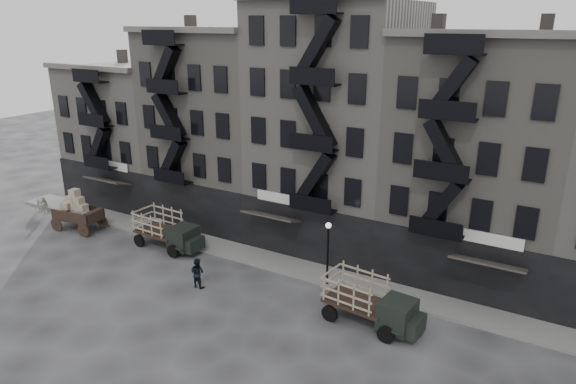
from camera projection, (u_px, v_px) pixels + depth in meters
The scene contains 13 objects.
ground at pixel (264, 292), 31.48m from camera, with size 140.00×140.00×0.00m, color #38383A.
sidewalk at pixel (294, 267), 34.53m from camera, with size 55.00×2.50×0.15m, color slate.
building_west at pixel (139, 132), 47.17m from camera, with size 10.00×11.35×13.20m.
building_midwest at pixel (225, 127), 41.90m from camera, with size 10.00×11.35×16.20m.
building_center at pixel (337, 128), 36.80m from camera, with size 10.00×11.35×18.20m.
building_mideast at pixel (480, 159), 32.33m from camera, with size 10.00×11.35×16.20m.
lamp_post at pixel (328, 245), 31.28m from camera, with size 0.36×0.36×4.28m.
horse at pixel (41, 204), 44.11m from camera, with size 0.88×1.92×1.62m, color beige.
wagon at pixel (77, 207), 40.29m from camera, with size 4.10×2.50×3.30m.
stake_truck_west at pixel (167, 228), 37.13m from camera, with size 5.53×2.46×2.73m.
stake_truck_east at pixel (370, 299), 27.69m from camera, with size 5.63×2.73×2.73m.
pedestrian_west at pixel (85, 214), 41.79m from camera, with size 0.61×0.40×1.67m, color black.
pedestrian_mid at pixel (197, 273), 31.78m from camera, with size 0.94×0.73×1.94m, color black.
Camera 1 is at (15.34, -23.31, 15.88)m, focal length 32.00 mm.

